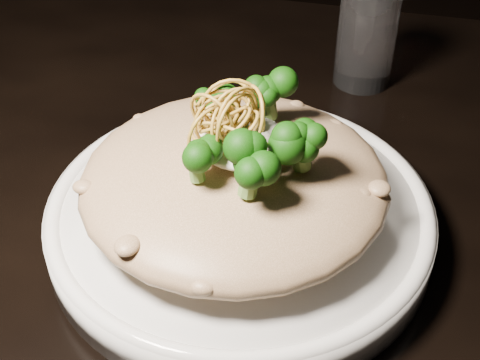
# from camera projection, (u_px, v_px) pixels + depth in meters

# --- Properties ---
(table) EXTENTS (1.10, 0.80, 0.75)m
(table) POSITION_uv_depth(u_px,v_px,m) (315.00, 275.00, 0.62)
(table) COLOR black
(table) RESTS_ON ground
(plate) EXTENTS (0.30, 0.30, 0.03)m
(plate) POSITION_uv_depth(u_px,v_px,m) (240.00, 218.00, 0.53)
(plate) COLOR silver
(plate) RESTS_ON table
(risotto) EXTENTS (0.23, 0.23, 0.05)m
(risotto) POSITION_uv_depth(u_px,v_px,m) (234.00, 180.00, 0.50)
(risotto) COLOR brown
(risotto) RESTS_ON plate
(broccoli) EXTENTS (0.13, 0.13, 0.05)m
(broccoli) POSITION_uv_depth(u_px,v_px,m) (245.00, 129.00, 0.47)
(broccoli) COLOR black
(broccoli) RESTS_ON risotto
(cheese) EXTENTS (0.07, 0.07, 0.02)m
(cheese) POSITION_uv_depth(u_px,v_px,m) (243.00, 142.00, 0.48)
(cheese) COLOR silver
(cheese) RESTS_ON risotto
(shallots) EXTENTS (0.06, 0.06, 0.04)m
(shallots) POSITION_uv_depth(u_px,v_px,m) (232.00, 109.00, 0.46)
(shallots) COLOR brown
(shallots) RESTS_ON cheese
(drinking_glass) EXTENTS (0.08, 0.08, 0.11)m
(drinking_glass) POSITION_uv_depth(u_px,v_px,m) (367.00, 36.00, 0.69)
(drinking_glass) COLOR white
(drinking_glass) RESTS_ON table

